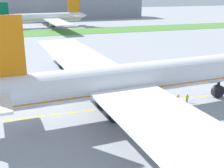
{
  "coord_description": "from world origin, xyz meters",
  "views": [
    {
      "loc": [
        -23.82,
        -46.49,
        20.77
      ],
      "look_at": [
        -7.61,
        3.69,
        3.79
      ],
      "focal_mm": 47.15,
      "sensor_mm": 36.0,
      "label": 1
    }
  ],
  "objects_px": {
    "ground_crew_wingwalker_port": "(187,98)",
    "ground_crew_marshaller_front": "(178,97)",
    "parked_airliner_far_centre": "(48,18)",
    "airliner_foreground": "(125,81)",
    "service_truck_baggage_loader": "(68,62)"
  },
  "relations": [
    {
      "from": "airliner_foreground",
      "to": "service_truck_baggage_loader",
      "type": "relative_size",
      "value": 17.54
    },
    {
      "from": "ground_crew_marshaller_front",
      "to": "parked_airliner_far_centre",
      "type": "height_order",
      "value": "parked_airliner_far_centre"
    },
    {
      "from": "service_truck_baggage_loader",
      "to": "parked_airliner_far_centre",
      "type": "relative_size",
      "value": 0.07
    },
    {
      "from": "ground_crew_wingwalker_port",
      "to": "service_truck_baggage_loader",
      "type": "distance_m",
      "value": 37.8
    },
    {
      "from": "ground_crew_marshaller_front",
      "to": "service_truck_baggage_loader",
      "type": "bearing_deg",
      "value": 115.05
    },
    {
      "from": "ground_crew_wingwalker_port",
      "to": "parked_airliner_far_centre",
      "type": "distance_m",
      "value": 130.05
    },
    {
      "from": "ground_crew_marshaller_front",
      "to": "parked_airliner_far_centre",
      "type": "bearing_deg",
      "value": 94.75
    },
    {
      "from": "airliner_foreground",
      "to": "parked_airliner_far_centre",
      "type": "distance_m",
      "value": 130.25
    },
    {
      "from": "ground_crew_wingwalker_port",
      "to": "ground_crew_marshaller_front",
      "type": "height_order",
      "value": "ground_crew_marshaller_front"
    },
    {
      "from": "airliner_foreground",
      "to": "ground_crew_wingwalker_port",
      "type": "bearing_deg",
      "value": 3.74
    },
    {
      "from": "ground_crew_wingwalker_port",
      "to": "ground_crew_marshaller_front",
      "type": "xyz_separation_m",
      "value": [
        -1.63,
        0.65,
        0.01
      ]
    },
    {
      "from": "service_truck_baggage_loader",
      "to": "airliner_foreground",
      "type": "bearing_deg",
      "value": -83.47
    },
    {
      "from": "ground_crew_marshaller_front",
      "to": "service_truck_baggage_loader",
      "type": "height_order",
      "value": "service_truck_baggage_loader"
    },
    {
      "from": "ground_crew_wingwalker_port",
      "to": "ground_crew_marshaller_front",
      "type": "relative_size",
      "value": 0.99
    },
    {
      "from": "ground_crew_wingwalker_port",
      "to": "ground_crew_marshaller_front",
      "type": "distance_m",
      "value": 1.76
    }
  ]
}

